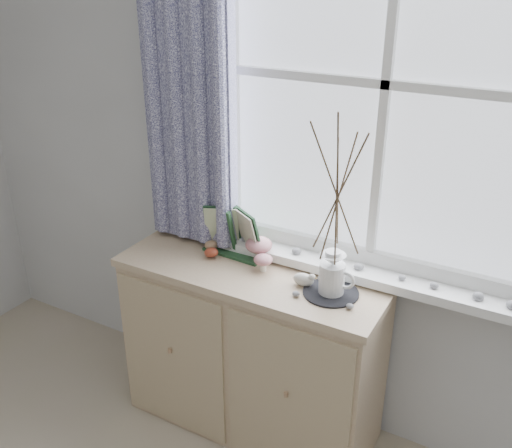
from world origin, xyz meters
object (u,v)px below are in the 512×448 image
Objects in this scene: sideboard at (251,350)px; botanical_book at (230,233)px; twig_pitcher at (337,190)px; toadstool_cluster at (260,249)px.

botanical_book reaches higher than sideboard.
twig_pitcher reaches higher than sideboard.
botanical_book reaches higher than toadstool_cluster.
twig_pitcher is at bearing -4.50° from botanical_book.
sideboard is 7.01× the size of toadstool_cluster.
botanical_book is at bearing -174.95° from toadstool_cluster.
sideboard is 1.54× the size of twig_pitcher.
sideboard is 0.50m from toadstool_cluster.
sideboard is at bearing -91.72° from toadstool_cluster.
twig_pitcher reaches higher than toadstool_cluster.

